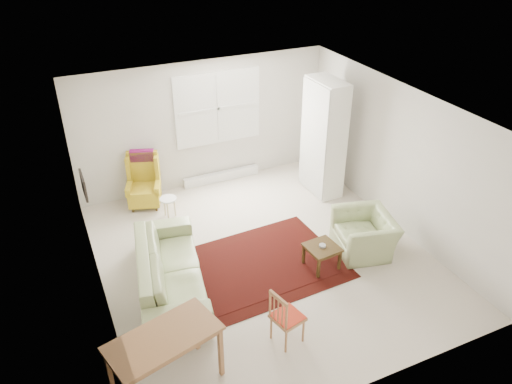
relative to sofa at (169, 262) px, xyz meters
name	(u,v)px	position (x,y,z in m)	size (l,w,h in m)	color
room	(260,183)	(1.58, 0.31, 0.79)	(5.04, 5.54, 2.51)	beige
rug	(247,269)	(1.18, -0.11, -0.45)	(2.95, 1.90, 0.03)	black
sofa	(169,262)	(0.00, 0.00, 0.00)	(2.31, 0.90, 0.93)	#97A56E
armchair	(365,230)	(3.13, -0.41, -0.08)	(0.98, 0.86, 0.76)	#97A56E
wingback_chair	(143,181)	(0.21, 2.45, 0.05)	(0.59, 0.63, 1.02)	gold
coffee_table	(322,256)	(2.27, -0.51, -0.27)	(0.48, 0.48, 0.39)	#402D13
stool	(169,208)	(0.50, 1.85, -0.26)	(0.30, 0.30, 0.41)	white
cabinet	(324,138)	(3.52, 1.60, 0.66)	(0.47, 0.90, 2.24)	white
desk	(167,362)	(-0.52, -1.68, -0.07)	(1.26, 0.63, 0.80)	#A16D41
desk_chair	(288,316)	(1.08, -1.63, -0.05)	(0.36, 0.36, 0.83)	#A16D41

